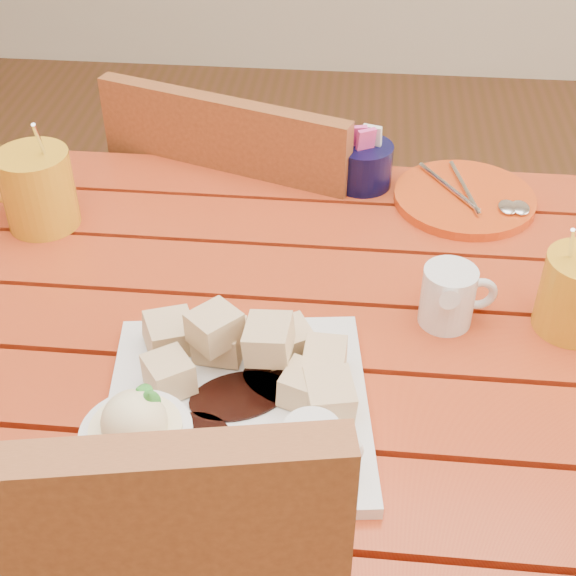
# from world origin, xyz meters

# --- Properties ---
(table) EXTENTS (1.20, 0.79, 0.75)m
(table) POSITION_xyz_m (0.00, 0.00, 0.64)
(table) COLOR #A02B14
(table) RESTS_ON ground
(dessert_plate) EXTENTS (0.30, 0.30, 0.11)m
(dessert_plate) POSITION_xyz_m (-0.04, -0.15, 0.78)
(dessert_plate) COLOR white
(dessert_plate) RESTS_ON table
(coffee_mug_left) EXTENTS (0.14, 0.10, 0.16)m
(coffee_mug_left) POSITION_xyz_m (-0.34, 0.19, 0.81)
(coffee_mug_left) COLOR orange
(coffee_mug_left) RESTS_ON table
(cream_pitcher) EXTENTS (0.09, 0.08, 0.08)m
(cream_pitcher) POSITION_xyz_m (0.20, 0.04, 0.79)
(cream_pitcher) COLOR white
(cream_pitcher) RESTS_ON table
(sugar_caddy) EXTENTS (0.09, 0.09, 0.09)m
(sugar_caddy) POSITION_xyz_m (0.10, 0.34, 0.78)
(sugar_caddy) COLOR black
(sugar_caddy) RESTS_ON table
(orange_saucer) EXTENTS (0.20, 0.20, 0.02)m
(orange_saucer) POSITION_xyz_m (0.24, 0.30, 0.76)
(orange_saucer) COLOR #D04112
(orange_saucer) RESTS_ON table
(chair_far) EXTENTS (0.52, 0.52, 0.86)m
(chair_far) POSITION_xyz_m (-0.08, 0.47, 0.48)
(chair_far) COLOR brown
(chair_far) RESTS_ON ground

